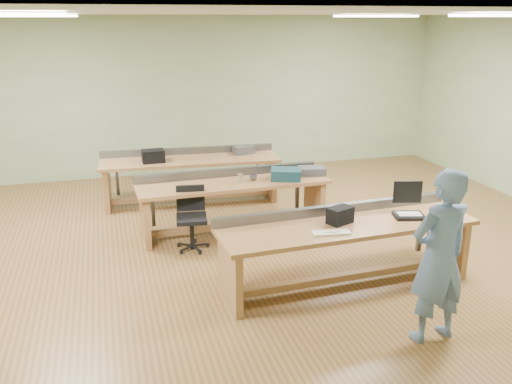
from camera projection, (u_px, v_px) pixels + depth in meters
floor at (245, 249)px, 7.25m from camera, size 10.00×10.00×0.00m
ceiling at (243, 13)px, 6.32m from camera, size 10.00×10.00×0.00m
wall_back at (192, 96)px, 10.45m from camera, size 10.00×0.04×3.00m
wall_front at (419, 281)px, 3.12m from camera, size 10.00×0.04×3.00m
fluor_panels at (243, 16)px, 6.33m from camera, size 6.20×3.50×0.03m
workbench_front at (345, 239)px, 6.14m from camera, size 2.99×0.94×0.86m
workbench_mid at (233, 194)px, 7.69m from camera, size 2.72×0.81×0.86m
workbench_back at (190, 170)px, 8.93m from camera, size 2.94×0.96×0.86m
person at (439, 257)px, 4.98m from camera, size 0.66×0.48×1.70m
laptop_base at (409, 216)px, 6.25m from camera, size 0.39×0.35×0.04m
laptop_screen at (408, 192)px, 6.30m from camera, size 0.33×0.10×0.26m
keyboard at (331, 233)px, 5.77m from camera, size 0.42×0.19×0.02m
trackball_mouse at (436, 220)px, 6.09m from camera, size 0.17×0.18×0.06m
camera_bag at (340, 215)px, 6.04m from camera, size 0.32×0.27×0.19m
task_chair at (192, 226)px, 7.18m from camera, size 0.50×0.50×0.83m
parts_bin_teal at (286, 174)px, 7.70m from camera, size 0.50×0.44×0.15m
parts_bin_grey at (312, 171)px, 7.95m from camera, size 0.43×0.32×0.11m
mug at (253, 177)px, 7.66m from camera, size 0.13×0.13×0.09m
drinks_can at (240, 178)px, 7.53m from camera, size 0.08×0.08×0.13m
storage_box_back at (153, 156)px, 8.60m from camera, size 0.36×0.26×0.20m
tray_back at (244, 150)px, 9.16m from camera, size 0.37×0.30×0.13m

